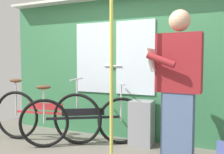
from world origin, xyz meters
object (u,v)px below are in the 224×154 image
trash_bin_by_wall (142,123)px  passenger_reading_newspaper (178,86)px  bicycle_near_door (83,120)px  bicycle_leaning_behind (45,115)px  handrail_pole (111,73)px

trash_bin_by_wall → passenger_reading_newspaper: bearing=-45.1°
bicycle_near_door → bicycle_leaning_behind: size_ratio=0.89×
handrail_pole → bicycle_near_door: bearing=138.6°
bicycle_near_door → passenger_reading_newspaper: bearing=-39.1°
bicycle_leaning_behind → handrail_pole: bearing=-33.0°
bicycle_near_door → passenger_reading_newspaper: 1.44m
bicycle_leaning_behind → handrail_pole: size_ratio=0.80×
bicycle_leaning_behind → passenger_reading_newspaper: passenger_reading_newspaper is taller
bicycle_near_door → passenger_reading_newspaper: (1.31, -0.20, 0.56)m
passenger_reading_newspaper → trash_bin_by_wall: bearing=-41.8°
bicycle_leaning_behind → handrail_pole: 1.58m
bicycle_leaning_behind → passenger_reading_newspaper: bearing=-13.6°
bicycle_near_door → passenger_reading_newspaper: passenger_reading_newspaper is taller
passenger_reading_newspaper → bicycle_near_door: bearing=-5.1°
passenger_reading_newspaper → trash_bin_by_wall: passenger_reading_newspaper is taller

